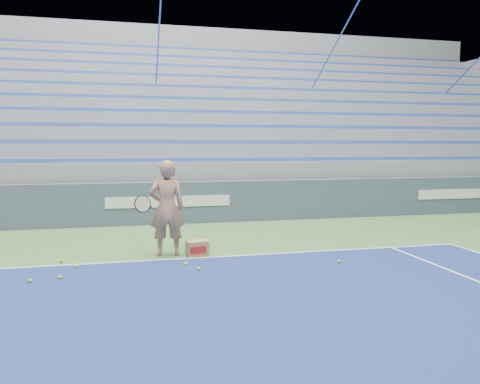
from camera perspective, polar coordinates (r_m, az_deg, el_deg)
name	(u,v)px	position (r m, az deg, el deg)	size (l,w,h in m)	color
sponsor_barrier	(169,203)	(12.42, -8.68, -1.31)	(30.00, 0.32, 1.10)	#3E4C5F
bleachers	(156,137)	(18.04, -10.20, 6.58)	(31.00, 9.15, 7.30)	gray
tennis_player	(167,208)	(8.78, -8.93, -1.95)	(0.94, 0.84, 1.78)	tan
ball_box	(197,248)	(8.79, -5.24, -6.86)	(0.42, 0.35, 0.29)	#987749
tennis_ball_0	(60,277)	(7.80, -21.07, -9.68)	(0.07, 0.07, 0.07)	#9ECF2A
tennis_ball_1	(61,261)	(8.86, -20.97, -7.84)	(0.07, 0.07, 0.07)	#9ECF2A
tennis_ball_2	(339,261)	(8.42, 11.99, -8.29)	(0.07, 0.07, 0.07)	#9ECF2A
tennis_ball_3	(186,263)	(8.16, -6.61, -8.65)	(0.07, 0.07, 0.07)	#9ECF2A
tennis_ball_4	(77,266)	(8.38, -19.30, -8.56)	(0.07, 0.07, 0.07)	#9ECF2A
tennis_ball_5	(199,269)	(7.78, -5.08, -9.34)	(0.07, 0.07, 0.07)	#9ECF2A
tennis_ball_6	(30,281)	(7.77, -24.23, -9.85)	(0.07, 0.07, 0.07)	#9ECF2A
tennis_ball_7	(186,264)	(8.13, -6.61, -8.71)	(0.07, 0.07, 0.07)	#9ECF2A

